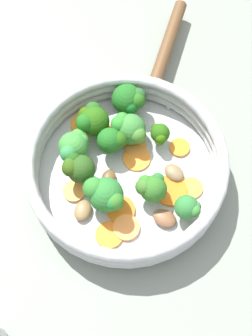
{
  "coord_description": "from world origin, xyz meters",
  "views": [
    {
      "loc": [
        0.09,
        -0.26,
        0.63
      ],
      "look_at": [
        0.0,
        0.0,
        0.03
      ],
      "focal_mm": 50.0,
      "sensor_mm": 36.0,
      "label": 1
    }
  ],
  "objects_px": {
    "broccoli_floret_9": "(160,134)",
    "mushroom_piece_3": "(165,218)",
    "carrot_slice_6": "(137,148)",
    "mushroom_piece_1": "(83,210)",
    "carrot_slice_7": "(137,159)",
    "broccoli_floret_7": "(74,146)",
    "broccoli_floret_3": "(130,100)",
    "broccoli_floret_2": "(92,120)",
    "carrot_slice_3": "(121,210)",
    "mushroom_piece_0": "(109,178)",
    "broccoli_floret_8": "(129,129)",
    "carrot_slice_8": "(83,124)",
    "carrot_slice_9": "(109,235)",
    "carrot_slice_10": "(115,133)",
    "broccoli_floret_5": "(113,141)",
    "carrot_slice_4": "(180,148)",
    "carrot_slice_11": "(171,191)",
    "carrot_slice_2": "(74,191)",
    "carrot_slice_5": "(126,228)",
    "broccoli_floret_4": "(78,168)",
    "carrot_slice_1": "(191,188)",
    "broccoli_floret_6": "(151,187)",
    "broccoli_floret_1": "(188,208)",
    "carrot_slice_0": "(180,193)",
    "skillet": "(126,175)",
    "broccoli_floret_0": "(105,195)",
    "mushroom_piece_2": "(174,173)"
  },
  "relations": [
    {
      "from": "carrot_slice_6",
      "to": "carrot_slice_3",
      "type": "bearing_deg",
      "value": -83.2
    },
    {
      "from": "broccoli_floret_8",
      "to": "mushroom_piece_3",
      "type": "height_order",
      "value": "broccoli_floret_8"
    },
    {
      "from": "carrot_slice_4",
      "to": "broccoli_floret_8",
      "type": "xyz_separation_m",
      "value": [
        -0.08,
        -0.01,
        0.03
      ]
    },
    {
      "from": "broccoli_floret_3",
      "to": "broccoli_floret_5",
      "type": "distance_m",
      "value": 0.07
    },
    {
      "from": "broccoli_floret_2",
      "to": "broccoli_floret_9",
      "type": "bearing_deg",
      "value": 8.28
    },
    {
      "from": "carrot_slice_2",
      "to": "carrot_slice_5",
      "type": "xyz_separation_m",
      "value": [
        0.09,
        -0.03,
        0.0
      ]
    },
    {
      "from": "broccoli_floret_2",
      "to": "broccoli_floret_9",
      "type": "relative_size",
      "value": 1.3
    },
    {
      "from": "broccoli_floret_2",
      "to": "mushroom_piece_1",
      "type": "bearing_deg",
      "value": -74.61
    },
    {
      "from": "broccoli_floret_2",
      "to": "broccoli_floret_4",
      "type": "height_order",
      "value": "broccoli_floret_4"
    },
    {
      "from": "carrot_slice_3",
      "to": "broccoli_floret_7",
      "type": "distance_m",
      "value": 0.11
    },
    {
      "from": "broccoli_floret_9",
      "to": "broccoli_floret_0",
      "type": "bearing_deg",
      "value": -107.46
    },
    {
      "from": "carrot_slice_3",
      "to": "mushroom_piece_0",
      "type": "xyz_separation_m",
      "value": [
        -0.03,
        0.04,
        0.0
      ]
    },
    {
      "from": "carrot_slice_9",
      "to": "broccoli_floret_3",
      "type": "xyz_separation_m",
      "value": [
        -0.04,
        0.19,
        0.03
      ]
    },
    {
      "from": "carrot_slice_6",
      "to": "broccoli_floret_2",
      "type": "distance_m",
      "value": 0.08
    },
    {
      "from": "carrot_slice_9",
      "to": "carrot_slice_10",
      "type": "bearing_deg",
      "value": 107.88
    },
    {
      "from": "carrot_slice_6",
      "to": "mushroom_piece_1",
      "type": "bearing_deg",
      "value": -106.98
    },
    {
      "from": "carrot_slice_2",
      "to": "carrot_slice_10",
      "type": "height_order",
      "value": "same"
    },
    {
      "from": "carrot_slice_9",
      "to": "broccoli_floret_5",
      "type": "bearing_deg",
      "value": 108.35
    },
    {
      "from": "carrot_slice_4",
      "to": "carrot_slice_7",
      "type": "height_order",
      "value": "carrot_slice_4"
    },
    {
      "from": "carrot_slice_8",
      "to": "carrot_slice_1",
      "type": "bearing_deg",
      "value": -13.34
    },
    {
      "from": "broccoli_floret_2",
      "to": "carrot_slice_3",
      "type": "bearing_deg",
      "value": -51.96
    },
    {
      "from": "broccoli_floret_4",
      "to": "broccoli_floret_9",
      "type": "relative_size",
      "value": 1.34
    },
    {
      "from": "carrot_slice_6",
      "to": "broccoli_floret_8",
      "type": "bearing_deg",
      "value": 141.83
    },
    {
      "from": "broccoli_floret_4",
      "to": "mushroom_piece_1",
      "type": "distance_m",
      "value": 0.06
    },
    {
      "from": "broccoli_floret_3",
      "to": "broccoli_floret_7",
      "type": "relative_size",
      "value": 0.97
    },
    {
      "from": "broccoli_floret_9",
      "to": "mushroom_piece_3",
      "type": "distance_m",
      "value": 0.12
    },
    {
      "from": "broccoli_floret_6",
      "to": "broccoli_floret_1",
      "type": "bearing_deg",
      "value": -10.81
    },
    {
      "from": "carrot_slice_11",
      "to": "broccoli_floret_7",
      "type": "height_order",
      "value": "broccoli_floret_7"
    },
    {
      "from": "broccoli_floret_3",
      "to": "broccoli_floret_4",
      "type": "relative_size",
      "value": 1.01
    },
    {
      "from": "mushroom_piece_1",
      "to": "carrot_slice_3",
      "type": "bearing_deg",
      "value": 22.77
    },
    {
      "from": "carrot_slice_1",
      "to": "carrot_slice_2",
      "type": "bearing_deg",
      "value": -158.16
    },
    {
      "from": "broccoli_floret_3",
      "to": "mushroom_piece_2",
      "type": "xyz_separation_m",
      "value": [
        0.1,
        -0.08,
        -0.02
      ]
    },
    {
      "from": "carrot_slice_11",
      "to": "carrot_slice_10",
      "type": "bearing_deg",
      "value": 150.77
    },
    {
      "from": "carrot_slice_2",
      "to": "broccoli_floret_2",
      "type": "relative_size",
      "value": 0.63
    },
    {
      "from": "carrot_slice_4",
      "to": "broccoli_floret_7",
      "type": "bearing_deg",
      "value": -155.59
    },
    {
      "from": "broccoli_floret_2",
      "to": "carrot_slice_9",
      "type": "bearing_deg",
      "value": -60.88
    },
    {
      "from": "carrot_slice_5",
      "to": "broccoli_floret_6",
      "type": "height_order",
      "value": "broccoli_floret_6"
    },
    {
      "from": "broccoli_floret_8",
      "to": "broccoli_floret_7",
      "type": "bearing_deg",
      "value": -139.49
    },
    {
      "from": "carrot_slice_11",
      "to": "broccoli_floret_3",
      "type": "height_order",
      "value": "broccoli_floret_3"
    },
    {
      "from": "carrot_slice_3",
      "to": "carrot_slice_6",
      "type": "distance_m",
      "value": 0.1
    },
    {
      "from": "carrot_slice_8",
      "to": "broccoli_floret_3",
      "type": "xyz_separation_m",
      "value": [
        0.06,
        0.05,
        0.03
      ]
    },
    {
      "from": "carrot_slice_3",
      "to": "carrot_slice_6",
      "type": "height_order",
      "value": "carrot_slice_3"
    },
    {
      "from": "carrot_slice_6",
      "to": "carrot_slice_0",
      "type": "bearing_deg",
      "value": -30.17
    },
    {
      "from": "carrot_slice_6",
      "to": "carrot_slice_7",
      "type": "xyz_separation_m",
      "value": [
        0.01,
        -0.02,
        -0.0
      ]
    },
    {
      "from": "broccoli_floret_7",
      "to": "broccoli_floret_3",
      "type": "bearing_deg",
      "value": 63.97
    },
    {
      "from": "broccoli_floret_5",
      "to": "mushroom_piece_3",
      "type": "height_order",
      "value": "broccoli_floret_5"
    },
    {
      "from": "skillet",
      "to": "broccoli_floret_8",
      "type": "height_order",
      "value": "broccoli_floret_8"
    },
    {
      "from": "carrot_slice_4",
      "to": "carrot_slice_6",
      "type": "xyz_separation_m",
      "value": [
        -0.06,
        -0.02,
        -0.0
      ]
    },
    {
      "from": "mushroom_piece_1",
      "to": "mushroom_piece_3",
      "type": "height_order",
      "value": "same"
    },
    {
      "from": "carrot_slice_4",
      "to": "carrot_slice_7",
      "type": "xyz_separation_m",
      "value": [
        -0.05,
        -0.04,
        -0.0
      ]
    }
  ]
}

